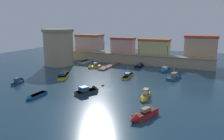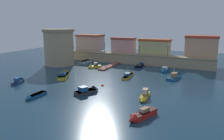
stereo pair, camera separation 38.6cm
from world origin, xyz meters
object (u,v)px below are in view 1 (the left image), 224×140
at_px(quay_lamp_2, 168,48).
at_px(moored_boat_9, 142,115).
at_px(moored_boat_10, 19,81).
at_px(mooring_buoy_0, 103,86).
at_px(fortress_tower, 59,47).
at_px(moored_boat_5, 145,96).
at_px(moored_boat_7, 35,96).
at_px(moored_boat_8, 87,61).
at_px(moored_boat_4, 140,66).
at_px(moored_boat_0, 176,76).
at_px(moored_boat_3, 64,75).
at_px(moored_boat_11, 164,70).
at_px(quay_lamp_0, 104,45).
at_px(moored_boat_6, 129,75).
at_px(moored_boat_2, 89,91).
at_px(moored_boat_1, 93,67).
at_px(quay_lamp_1, 139,47).

distance_m(quay_lamp_2, moored_boat_9, 38.93).
distance_m(moored_boat_10, mooring_buoy_0, 18.29).
height_order(fortress_tower, moored_boat_9, fortress_tower).
bearing_deg(moored_boat_10, moored_boat_9, -122.97).
xyz_separation_m(fortress_tower, moored_boat_5, (32.35, -19.72, -4.97)).
height_order(moored_boat_7, moored_boat_8, moored_boat_8).
height_order(moored_boat_9, moored_boat_10, moored_boat_9).
height_order(moored_boat_10, mooring_buoy_0, moored_boat_10).
distance_m(moored_boat_7, moored_boat_10, 11.80).
height_order(moored_boat_5, moored_boat_7, moored_boat_5).
relative_size(moored_boat_4, moored_boat_5, 1.24).
relative_size(moored_boat_0, moored_boat_8, 1.03).
bearing_deg(mooring_buoy_0, moored_boat_3, 164.80).
bearing_deg(moored_boat_4, moored_boat_11, -122.86).
bearing_deg(quay_lamp_0, moored_boat_4, -15.99).
bearing_deg(moored_boat_11, moored_boat_8, -96.44).
distance_m(moored_boat_8, moored_boat_10, 28.01).
height_order(quay_lamp_2, moored_boat_10, quay_lamp_2).
relative_size(moored_boat_0, moored_boat_6, 0.86).
bearing_deg(mooring_buoy_0, moored_boat_5, -22.77).
bearing_deg(moored_boat_10, moored_boat_2, -110.19).
relative_size(fortress_tower, moored_boat_7, 2.21).
xyz_separation_m(fortress_tower, moored_boat_11, (31.27, 2.91, -5.05)).
xyz_separation_m(fortress_tower, moored_boat_2, (22.10, -20.83, -4.99)).
distance_m(moored_boat_1, moored_boat_3, 12.10).
xyz_separation_m(quay_lamp_2, moored_boat_3, (-20.01, -23.09, -4.86)).
height_order(moored_boat_0, moored_boat_4, moored_boat_0).
distance_m(quay_lamp_0, moored_boat_7, 38.38).
distance_m(moored_boat_1, mooring_buoy_0, 18.48).
xyz_separation_m(quay_lamp_2, moored_boat_1, (-18.69, -11.06, -4.95)).
distance_m(quay_lamp_2, moored_boat_3, 30.94).
bearing_deg(moored_boat_9, quay_lamp_2, -153.72).
bearing_deg(moored_boat_6, mooring_buoy_0, 164.75).
bearing_deg(quay_lamp_2, moored_boat_7, -112.73).
height_order(moored_boat_0, moored_boat_8, moored_boat_0).
distance_m(moored_boat_8, moored_boat_11, 26.12).
bearing_deg(moored_boat_3, moored_boat_4, -59.03).
bearing_deg(moored_boat_9, moored_boat_2, -98.62).
height_order(quay_lamp_2, moored_boat_0, quay_lamp_2).
height_order(moored_boat_0, moored_boat_11, moored_boat_0).
relative_size(moored_boat_10, mooring_buoy_0, 6.88).
height_order(moored_boat_3, moored_boat_8, moored_boat_3).
bearing_deg(moored_boat_10, quay_lamp_1, -48.19).
bearing_deg(moored_boat_2, quay_lamp_0, 47.16).
bearing_deg(moored_boat_5, moored_boat_3, -114.04).
height_order(moored_boat_7, mooring_buoy_0, moored_boat_7).
relative_size(moored_boat_2, moored_boat_7, 1.07).
height_order(moored_boat_1, moored_boat_3, moored_boat_1).
relative_size(moored_boat_9, moored_boat_11, 1.15).
distance_m(quay_lamp_1, moored_boat_1, 15.69).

